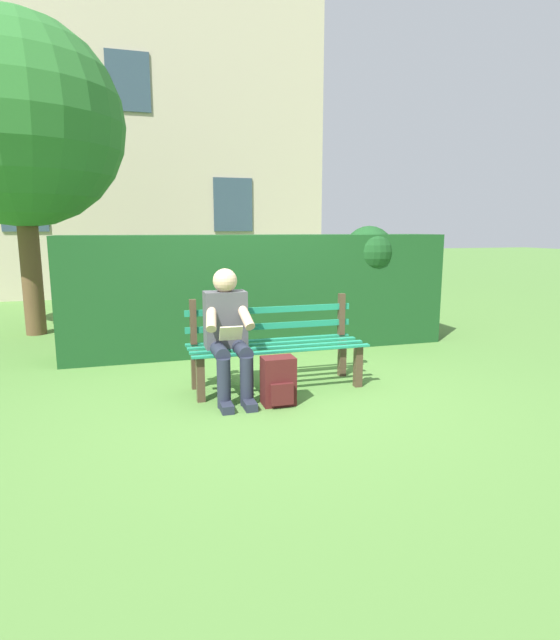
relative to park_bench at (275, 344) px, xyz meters
The scene contains 7 objects.
ground 0.42m from the park_bench, 90.00° to the left, with size 60.00×60.00×0.00m, color #517F38.
park_bench is the anchor object (origin of this frame).
person_seated 0.55m from the park_bench, 19.26° to the left, with size 0.44×0.73×1.16m.
hedge_backdrop 1.64m from the park_bench, 100.71° to the right, with size 4.77×0.80×1.55m.
tree 5.04m from the park_bench, 50.93° to the right, with size 2.94×2.80×4.33m.
building_facade 9.18m from the park_bench, 82.41° to the right, with size 8.75×2.78×7.32m.
backpack 0.58m from the park_bench, 76.99° to the left, with size 0.28×0.27×0.42m.
Camera 1 is at (1.31, 4.50, 1.51)m, focal length 28.39 mm.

